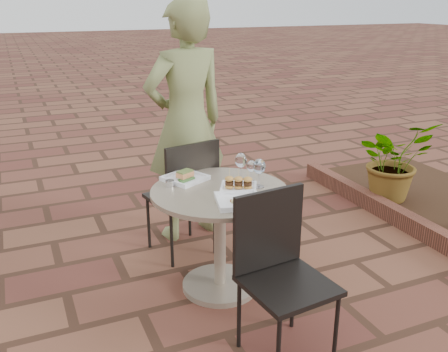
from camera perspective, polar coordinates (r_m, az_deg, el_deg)
name	(u,v)px	position (r m, az deg, el deg)	size (l,w,h in m)	color
ground	(258,285)	(3.60, 3.86, -12.29)	(60.00, 60.00, 0.00)	brown
cafe_table	(220,224)	(3.33, -0.48, -5.52)	(0.90, 0.90, 0.73)	gray
chair_far	(186,189)	(3.75, -4.34, -1.54)	(0.52, 0.52, 0.93)	black
chair_near	(279,261)	(2.77, 6.25, -9.68)	(0.49, 0.49, 0.93)	black
diner	(186,123)	(4.00, -4.36, 6.07)	(0.70, 0.46, 1.93)	olive
plate_salmon	(185,177)	(3.41, -4.46, -0.17)	(0.33, 0.33, 0.07)	white
plate_sliders	(238,186)	(3.21, 1.67, -1.12)	(0.31, 0.31, 0.15)	white
plate_tuna	(239,201)	(3.02, 1.69, -2.83)	(0.32, 0.32, 0.03)	white
wine_glass_right	(259,167)	(3.24, 4.05, 1.01)	(0.08, 0.08, 0.19)	white
wine_glass_mid	(241,161)	(3.37, 1.93, 1.73)	(0.08, 0.08, 0.19)	white
wine_glass_far	(251,167)	(3.34, 3.15, 1.06)	(0.07, 0.07, 0.15)	white
steel_ramekin	(170,183)	(3.30, -6.20, -0.85)	(0.06, 0.06, 0.04)	silver
cutlery_set	(274,194)	(3.17, 5.69, -2.08)	(0.08, 0.18, 0.00)	silver
planter_curb	(406,221)	(4.64, 20.08, -4.81)	(0.12, 3.00, 0.15)	brown
potted_plant_a	(393,160)	(5.01, 18.80, 1.75)	(0.70, 0.61, 0.78)	#33662D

